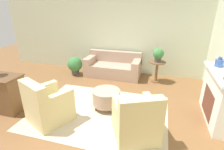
{
  "coord_description": "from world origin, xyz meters",
  "views": [
    {
      "loc": [
        1.25,
        -3.28,
        2.34
      ],
      "look_at": [
        0.15,
        0.55,
        0.75
      ],
      "focal_mm": 28.0,
      "sensor_mm": 36.0,
      "label": 1
    }
  ],
  "objects": [
    {
      "name": "side_table",
      "position": [
        1.18,
        2.2,
        0.46
      ],
      "size": [
        0.52,
        0.52,
        0.68
      ],
      "color": "brown",
      "rests_on": "ground_plane"
    },
    {
      "name": "armchair_left",
      "position": [
        -0.94,
        -0.61,
        0.37
      ],
      "size": [
        1.02,
        1.03,
        0.96
      ],
      "color": "beige",
      "rests_on": "rug"
    },
    {
      "name": "potted_plant_floor",
      "position": [
        -1.66,
        2.05,
        0.36
      ],
      "size": [
        0.52,
        0.52,
        0.65
      ],
      "color": "#4C4742",
      "rests_on": "ground_plane"
    },
    {
      "name": "potted_plant_on_side_table",
      "position": [
        1.18,
        2.2,
        0.93
      ],
      "size": [
        0.34,
        0.34,
        0.44
      ],
      "color": "#4C4742",
      "rests_on": "side_table"
    },
    {
      "name": "vase_mantel_near",
      "position": [
        2.49,
        0.85,
        1.18
      ],
      "size": [
        0.17,
        0.17,
        0.22
      ],
      "color": "#38569E",
      "rests_on": "fireplace"
    },
    {
      "name": "wall_back",
      "position": [
        0.0,
        2.87,
        1.4
      ],
      "size": [
        9.62,
        0.12,
        2.8
      ],
      "color": "beige",
      "rests_on": "ground_plane"
    },
    {
      "name": "ground_plane",
      "position": [
        0.0,
        0.0,
        0.0
      ],
      "size": [
        16.0,
        16.0,
        0.0
      ],
      "primitive_type": "plane",
      "color": "brown"
    },
    {
      "name": "ottoman_table",
      "position": [
        0.11,
        0.22,
        0.3
      ],
      "size": [
        0.66,
        0.66,
        0.47
      ],
      "color": "tan",
      "rests_on": "rug"
    },
    {
      "name": "rug",
      "position": [
        0.0,
        0.0,
        0.01
      ],
      "size": [
        3.09,
        2.31,
        0.01
      ],
      "color": "beige",
      "rests_on": "ground_plane"
    },
    {
      "name": "couch",
      "position": [
        -0.33,
        2.35,
        0.31
      ],
      "size": [
        1.91,
        0.88,
        0.82
      ],
      "color": "tan",
      "rests_on": "ground_plane"
    },
    {
      "name": "armchair_right",
      "position": [
        0.94,
        -0.61,
        0.37
      ],
      "size": [
        1.02,
        1.03,
        0.96
      ],
      "color": "beige",
      "rests_on": "rug"
    },
    {
      "name": "fireplace",
      "position": [
        2.51,
        0.46,
        0.57
      ],
      "size": [
        0.44,
        1.51,
        1.1
      ],
      "color": "white",
      "rests_on": "ground_plane"
    }
  ]
}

